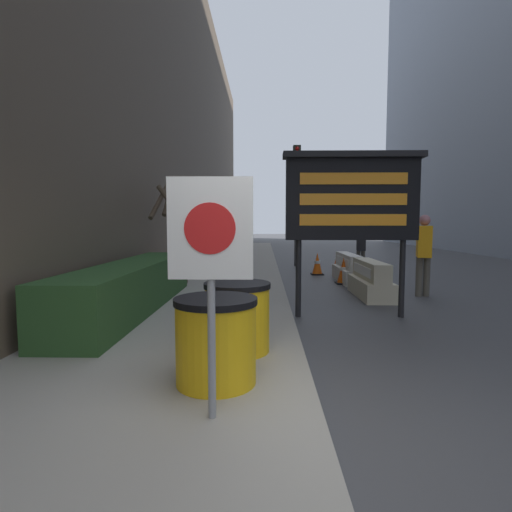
# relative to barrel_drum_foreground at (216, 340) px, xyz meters

# --- Properties ---
(ground_plane) EXTENTS (120.00, 120.00, 0.00)m
(ground_plane) POSITION_rel_barrel_drum_foreground_xyz_m (0.92, -0.82, -0.56)
(ground_plane) COLOR #3F3F42
(sidewalk_left) EXTENTS (3.36, 56.00, 0.15)m
(sidewalk_left) POSITION_rel_barrel_drum_foreground_xyz_m (-0.76, -0.82, -0.48)
(sidewalk_left) COLOR gray
(sidewalk_left) RESTS_ON ground_plane
(building_left_facade) EXTENTS (0.40, 50.40, 12.93)m
(building_left_facade) POSITION_rel_barrel_drum_foreground_xyz_m (-2.64, 8.98, 5.91)
(building_left_facade) COLOR brown
(building_left_facade) RESTS_ON ground_plane
(hedge_strip) EXTENTS (0.90, 5.11, 0.81)m
(hedge_strip) POSITION_rel_barrel_drum_foreground_xyz_m (-1.84, 3.21, -0.00)
(hedge_strip) COLOR #284C23
(hedge_strip) RESTS_ON sidewalk_left
(bare_tree) EXTENTS (1.28, 1.30, 2.71)m
(bare_tree) POSITION_rel_barrel_drum_foreground_xyz_m (-1.68, 6.25, 0.94)
(bare_tree) COLOR #4C3D2D
(bare_tree) RESTS_ON sidewalk_left
(barrel_drum_foreground) EXTENTS (0.77, 0.77, 0.81)m
(barrel_drum_foreground) POSITION_rel_barrel_drum_foreground_xyz_m (0.00, 0.00, 0.00)
(barrel_drum_foreground) COLOR yellow
(barrel_drum_foreground) RESTS_ON sidewalk_left
(barrel_drum_middle) EXTENTS (0.77, 0.77, 0.81)m
(barrel_drum_middle) POSITION_rel_barrel_drum_foreground_xyz_m (0.14, 0.94, 0.00)
(barrel_drum_middle) COLOR yellow
(barrel_drum_middle) RESTS_ON sidewalk_left
(warning_sign) EXTENTS (0.63, 0.08, 1.83)m
(warning_sign) POSITION_rel_barrel_drum_foreground_xyz_m (0.05, -0.69, 0.90)
(warning_sign) COLOR gray
(warning_sign) RESTS_ON sidewalk_left
(message_board) EXTENTS (2.38, 0.36, 2.84)m
(message_board) POSITION_rel_barrel_drum_foreground_xyz_m (1.95, 3.32, 1.52)
(message_board) COLOR black
(message_board) RESTS_ON ground_plane
(jersey_barrier_cream) EXTENTS (0.63, 1.89, 0.81)m
(jersey_barrier_cream) POSITION_rel_barrel_drum_foreground_xyz_m (2.83, 5.26, -0.20)
(jersey_barrier_cream) COLOR beige
(jersey_barrier_cream) RESTS_ON ground_plane
(jersey_barrier_white) EXTENTS (0.56, 2.09, 0.79)m
(jersey_barrier_white) POSITION_rel_barrel_drum_foreground_xyz_m (2.83, 7.65, -0.21)
(jersey_barrier_white) COLOR silver
(jersey_barrier_white) RESTS_ON ground_plane
(traffic_cone_near) EXTENTS (0.39, 0.39, 0.70)m
(traffic_cone_near) POSITION_rel_barrel_drum_foreground_xyz_m (2.15, 9.13, -0.21)
(traffic_cone_near) COLOR black
(traffic_cone_near) RESTS_ON ground_plane
(traffic_cone_mid) EXTENTS (0.36, 0.36, 0.63)m
(traffic_cone_mid) POSITION_rel_barrel_drum_foreground_xyz_m (3.11, 10.86, -0.25)
(traffic_cone_mid) COLOR black
(traffic_cone_mid) RESTS_ON ground_plane
(traffic_cone_far) EXTENTS (0.40, 0.40, 0.72)m
(traffic_cone_far) POSITION_rel_barrel_drum_foreground_xyz_m (2.60, 7.18, -0.20)
(traffic_cone_far) COLOR black
(traffic_cone_far) RESTS_ON ground_plane
(traffic_light_near_curb) EXTENTS (0.28, 0.44, 4.54)m
(traffic_light_near_curb) POSITION_rel_barrel_drum_foreground_xyz_m (1.66, 11.64, 2.71)
(traffic_light_near_curb) COLOR #2D2D30
(traffic_light_near_curb) RESTS_ON ground_plane
(pedestrian_worker) EXTENTS (0.41, 0.54, 1.84)m
(pedestrian_worker) POSITION_rel_barrel_drum_foreground_xyz_m (4.03, 5.37, 0.53)
(pedestrian_worker) COLOR #514C42
(pedestrian_worker) RESTS_ON ground_plane
(pedestrian_passerby) EXTENTS (0.31, 0.45, 1.61)m
(pedestrian_passerby) POSITION_rel_barrel_drum_foreground_xyz_m (3.54, 9.15, 0.40)
(pedestrian_passerby) COLOR #514C42
(pedestrian_passerby) RESTS_ON ground_plane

